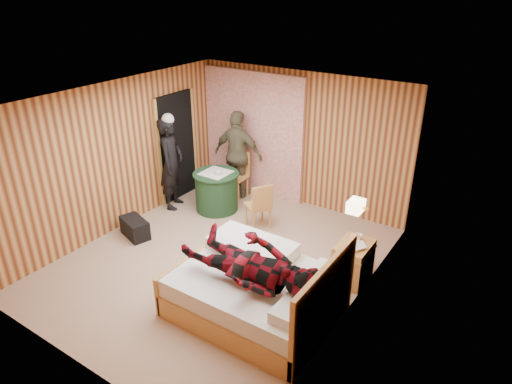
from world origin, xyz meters
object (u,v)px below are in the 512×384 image
Objects in this scene: chair_far at (237,171)px; bed at (258,290)px; wall_lamp at (356,206)px; nightstand at (353,261)px; woman_standing at (172,164)px; round_table at (217,191)px; man_at_table at (238,155)px; duffel_bag at (135,228)px; chair_near at (260,203)px; man_on_bed at (250,256)px.

bed is at bearing -53.67° from chair_far.
wall_lamp is 0.42× the size of nightstand.
chair_far is (-2.22, 2.63, 0.23)m from bed.
woman_standing reaches higher than bed.
bed reaches higher than round_table.
round_table is at bearing 83.16° from man_at_table.
duffel_bag is (-0.53, -1.54, -0.22)m from round_table.
round_table is 0.96m from woman_standing.
man_at_table is (0.76, 1.04, 0.00)m from woman_standing.
chair_far reaches higher than nightstand.
wall_lamp is at bearing 100.88° from chair_near.
nightstand is 3.32m from man_at_table.
man_at_table is at bearing 129.72° from bed.
nightstand reaches higher than duffel_bag.
woman_standing is (-3.73, 0.33, 0.56)m from nightstand.
man_on_bed is at bearing -144.12° from woman_standing.
nightstand is at bearing 106.83° from chair_near.
wall_lamp reaches higher than chair_near.
woman_standing is 1.29m from man_at_table.
woman_standing reaches higher than round_table.
bed reaches higher than duffel_bag.
duffel_bag is at bearing -17.79° from chair_near.
woman_standing reaches higher than chair_far.
chair_far is (-2.98, 1.33, 0.23)m from nightstand.
man_on_bed is at bearing 4.72° from duffel_bag.
wall_lamp is 3.84m from woman_standing.
bed reaches higher than nightstand.
chair_near is (-1.90, 0.50, 0.18)m from nightstand.
round_table is 3.19m from man_on_bed.
round_table is at bearing 88.85° from duffel_bag.
bed is 3.45m from chair_far.
wall_lamp is 2.23m from chair_near.
bed is at bearing 9.18° from duffel_bag.
bed is 3.27× the size of nightstand.
bed is 2.14m from chair_near.
round_table is 0.69m from chair_far.
man_at_table is (-2.97, 1.37, 0.56)m from nightstand.
bed is 1.16× the size of woman_standing.
chair_far is at bearing -59.33° from woman_standing.
bed is 2.16× the size of chair_far.
man_on_bed is at bearing 61.61° from chair_near.
nightstand is at bearing -117.44° from woman_standing.
woman_standing is at bearing -53.25° from chair_near.
chair_far is at bearing 152.57° from wall_lamp.
man_on_bed reaches higher than woman_standing.
bed reaches higher than chair_near.
duffel_bag is at bearing -107.25° from chair_far.
wall_lamp is 0.46× the size of duffel_bag.
nightstand is at bearing 59.78° from bed.
round_table reaches higher than nightstand.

